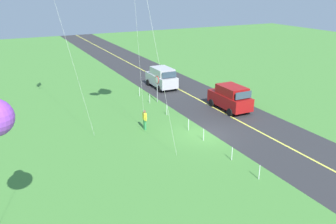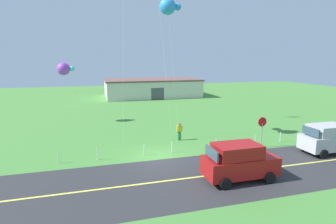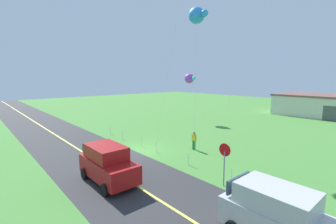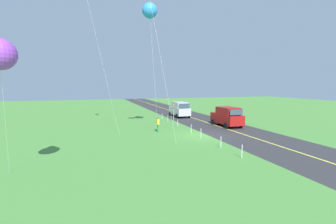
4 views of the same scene
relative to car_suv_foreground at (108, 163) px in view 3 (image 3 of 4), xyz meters
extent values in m
cube|color=#478438|center=(-3.80, 4.97, -1.20)|extent=(120.00, 120.00, 0.10)
cube|color=#2D2D30|center=(-3.80, 0.97, -1.15)|extent=(120.00, 7.00, 0.00)
cube|color=#E5E04C|center=(-3.80, 0.97, -1.15)|extent=(120.00, 0.16, 0.00)
cube|color=maroon|center=(0.08, 0.00, -0.26)|extent=(4.40, 1.90, 1.10)
cube|color=maroon|center=(-0.17, 0.00, 0.69)|extent=(2.73, 1.75, 0.80)
cube|color=#334756|center=(0.91, 0.00, 0.69)|extent=(0.10, 1.62, 0.64)
cube|color=#334756|center=(-1.79, 0.00, 0.69)|extent=(0.10, 1.62, 0.60)
cylinder|color=black|center=(1.51, 0.95, -0.81)|extent=(0.68, 0.22, 0.68)
cylinder|color=black|center=(1.51, -0.95, -0.81)|extent=(0.68, 0.22, 0.68)
cylinder|color=black|center=(-1.35, 0.95, -0.81)|extent=(0.68, 0.22, 0.68)
cylinder|color=black|center=(-1.35, -0.95, -0.81)|extent=(0.68, 0.22, 0.68)
cube|color=#B7B7BC|center=(9.30, 2.37, -0.26)|extent=(4.40, 1.90, 1.10)
cube|color=#B7B7BC|center=(9.05, 2.37, 0.69)|extent=(2.73, 1.75, 0.80)
cube|color=#334756|center=(10.13, 2.37, 0.69)|extent=(0.10, 1.62, 0.64)
cube|color=#334756|center=(7.43, 2.37, 0.69)|extent=(0.10, 1.62, 0.60)
cylinder|color=black|center=(7.87, 3.32, -0.81)|extent=(0.68, 0.22, 0.68)
cylinder|color=gray|center=(4.95, 4.87, -0.10)|extent=(0.08, 0.08, 2.10)
cylinder|color=red|center=(4.95, 4.87, 1.02)|extent=(0.76, 0.04, 0.76)
cylinder|color=white|center=(4.95, 4.90, 1.02)|extent=(0.62, 0.01, 0.62)
cylinder|color=#338C4C|center=(-1.00, 8.65, -0.74)|extent=(0.16, 0.16, 0.82)
cylinder|color=#338C4C|center=(-0.82, 8.65, -0.74)|extent=(0.16, 0.16, 0.82)
cube|color=yellow|center=(-0.91, 8.65, -0.05)|extent=(0.36, 0.22, 0.56)
cylinder|color=yellow|center=(-1.15, 8.65, -0.10)|extent=(0.10, 0.10, 0.52)
cylinder|color=yellow|center=(-0.67, 8.65, -0.10)|extent=(0.10, 0.10, 0.52)
sphere|color=brown|center=(-0.91, 8.65, 0.34)|extent=(0.22, 0.22, 0.22)
cylinder|color=silver|center=(-1.32, 9.13, 4.64)|extent=(0.85, 0.98, 11.60)
sphere|color=#2D8CE5|center=(-1.74, 9.61, 10.44)|extent=(1.40, 1.40, 1.40)
sphere|color=#2D8CE5|center=(-0.84, 9.61, 10.44)|extent=(0.60, 0.60, 0.60)
cylinder|color=silver|center=(-5.60, 9.80, 6.18)|extent=(0.75, 2.57, 14.66)
cylinder|color=silver|center=(-10.08, 19.11, 1.93)|extent=(2.41, 0.73, 6.17)
sphere|color=purple|center=(-11.28, 18.75, 5.01)|extent=(1.40, 1.40, 1.40)
sphere|color=#4CD8D8|center=(-10.38, 18.75, 5.01)|extent=(0.60, 0.60, 0.60)
cylinder|color=silver|center=(-0.94, 14.24, 7.23)|extent=(0.75, 3.47, 16.77)
cube|color=#4C4C51|center=(3.08, 33.60, -0.05)|extent=(2.40, 0.12, 2.20)
cylinder|color=silver|center=(-10.78, 5.67, -0.70)|extent=(0.05, 0.05, 0.90)
cylinder|color=silver|center=(-8.13, 5.67, -0.70)|extent=(0.05, 0.05, 0.90)
cylinder|color=silver|center=(-4.70, 5.67, -0.70)|extent=(0.05, 0.05, 0.90)
cylinder|color=silver|center=(-2.51, 5.67, -0.70)|extent=(0.05, 0.05, 0.90)
cylinder|color=silver|center=(1.28, 5.67, -0.70)|extent=(0.05, 0.05, 0.90)
cylinder|color=silver|center=(4.94, 5.67, -0.70)|extent=(0.05, 0.05, 0.90)
cylinder|color=silver|center=(7.48, 5.67, -0.70)|extent=(0.05, 0.05, 0.90)
camera|label=1|loc=(-24.81, 18.53, 9.53)|focal=38.43mm
camera|label=2|loc=(-8.16, -13.28, 5.93)|focal=28.36mm
camera|label=3|loc=(12.55, -6.06, 5.15)|focal=24.89mm
camera|label=4|loc=(-23.48, 15.00, 3.68)|focal=24.96mm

